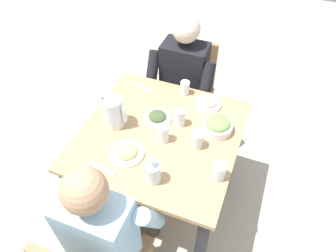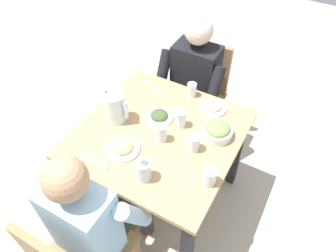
# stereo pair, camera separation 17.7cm
# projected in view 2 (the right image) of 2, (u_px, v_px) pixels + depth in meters

# --- Properties ---
(ground_plane) EXTENTS (8.00, 8.00, 0.00)m
(ground_plane) POSITION_uv_depth(u_px,v_px,m) (161.00, 197.00, 2.36)
(ground_plane) COLOR #B7AD99
(dining_table) EXTENTS (0.91, 0.91, 0.73)m
(dining_table) POSITION_uv_depth(u_px,v_px,m) (160.00, 145.00, 1.91)
(dining_table) COLOR tan
(dining_table) RESTS_ON ground_plane
(chair_far) EXTENTS (0.40, 0.40, 0.85)m
(chair_far) POSITION_uv_depth(u_px,v_px,m) (200.00, 89.00, 2.49)
(chair_far) COLOR #997047
(chair_far) RESTS_ON ground_plane
(diner_near) EXTENTS (0.48, 0.53, 1.15)m
(diner_near) POSITION_uv_depth(u_px,v_px,m) (97.00, 214.00, 1.58)
(diner_near) COLOR #9EC6E0
(diner_near) RESTS_ON ground_plane
(diner_far) EXTENTS (0.48, 0.53, 1.15)m
(diner_far) POSITION_uv_depth(u_px,v_px,m) (189.00, 90.00, 2.26)
(diner_far) COLOR black
(diner_far) RESTS_ON ground_plane
(water_pitcher) EXTENTS (0.16, 0.12, 0.19)m
(water_pitcher) POSITION_uv_depth(u_px,v_px,m) (115.00, 107.00, 1.83)
(water_pitcher) COLOR silver
(water_pitcher) RESTS_ON dining_table
(salad_bowl) EXTENTS (0.18, 0.18, 0.09)m
(salad_bowl) POSITION_uv_depth(u_px,v_px,m) (217.00, 130.00, 1.78)
(salad_bowl) COLOR white
(salad_bowl) RESTS_ON dining_table
(plate_fries) EXTENTS (0.20, 0.20, 0.06)m
(plate_fries) POSITION_uv_depth(u_px,v_px,m) (123.00, 147.00, 1.72)
(plate_fries) COLOR white
(plate_fries) RESTS_ON dining_table
(plate_beans) EXTENTS (0.17, 0.17, 0.04)m
(plate_beans) POSITION_uv_depth(u_px,v_px,m) (213.00, 107.00, 1.95)
(plate_beans) COLOR white
(plate_beans) RESTS_ON dining_table
(plate_dolmas) EXTENTS (0.17, 0.17, 0.05)m
(plate_dolmas) POSITION_uv_depth(u_px,v_px,m) (159.00, 116.00, 1.89)
(plate_dolmas) COLOR white
(plate_dolmas) RESTS_ON dining_table
(water_glass_near_right) EXTENTS (0.07, 0.07, 0.10)m
(water_glass_near_right) POSITION_uv_depth(u_px,v_px,m) (210.00, 177.00, 1.55)
(water_glass_near_right) COLOR silver
(water_glass_near_right) RESTS_ON dining_table
(water_glass_far_left) EXTENTS (0.07, 0.07, 0.10)m
(water_glass_far_left) POSITION_uv_depth(u_px,v_px,m) (194.00, 143.00, 1.70)
(water_glass_far_left) COLOR silver
(water_glass_far_left) RESTS_ON dining_table
(water_glass_near_left) EXTENTS (0.06, 0.06, 0.11)m
(water_glass_near_left) POSITION_uv_depth(u_px,v_px,m) (181.00, 119.00, 1.82)
(water_glass_near_left) COLOR silver
(water_glass_near_left) RESTS_ON dining_table
(water_glass_center) EXTENTS (0.06, 0.06, 0.09)m
(water_glass_center) POSITION_uv_depth(u_px,v_px,m) (192.00, 90.00, 2.02)
(water_glass_center) COLOR silver
(water_glass_center) RESTS_ON dining_table
(water_glass_by_pitcher) EXTENTS (0.06, 0.06, 0.11)m
(water_glass_by_pitcher) POSITION_uv_depth(u_px,v_px,m) (161.00, 133.00, 1.75)
(water_glass_by_pitcher) COLOR silver
(water_glass_by_pitcher) RESTS_ON dining_table
(oil_carafe) EXTENTS (0.08, 0.08, 0.16)m
(oil_carafe) POSITION_uv_depth(u_px,v_px,m) (144.00, 171.00, 1.56)
(oil_carafe) COLOR silver
(oil_carafe) RESTS_ON dining_table
(fork_near) EXTENTS (0.17, 0.05, 0.01)m
(fork_near) POSITION_uv_depth(u_px,v_px,m) (96.00, 161.00, 1.67)
(fork_near) COLOR silver
(fork_near) RESTS_ON dining_table
(knife_near) EXTENTS (0.18, 0.06, 0.01)m
(knife_near) POSITION_uv_depth(u_px,v_px,m) (151.00, 85.00, 2.12)
(knife_near) COLOR silver
(knife_near) RESTS_ON dining_table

